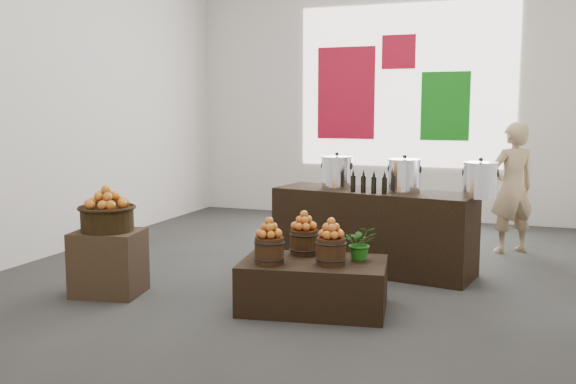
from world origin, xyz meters
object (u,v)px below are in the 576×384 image
(stock_pot_left, at_px, (337,173))
(shopper, at_px, (512,188))
(stock_pot_right, at_px, (480,181))
(counter, at_px, (373,231))
(display_table, at_px, (313,285))
(crate, at_px, (109,263))
(wicker_basket, at_px, (107,219))
(stock_pot_center, at_px, (404,177))

(stock_pot_left, distance_m, shopper, 2.18)
(stock_pot_right, bearing_deg, counter, 170.86)
(display_table, height_order, stock_pot_left, stock_pot_left)
(crate, distance_m, wicker_basket, 0.40)
(counter, bearing_deg, stock_pot_center, -0.00)
(wicker_basket, xyz_separation_m, shopper, (3.34, 3.06, 0.07))
(counter, height_order, shopper, shopper)
(wicker_basket, xyz_separation_m, stock_pot_center, (2.35, 1.63, 0.31))
(wicker_basket, bearing_deg, counter, 39.64)
(stock_pot_center, distance_m, shopper, 1.75)
(counter, xyz_separation_m, stock_pot_center, (0.32, -0.05, 0.58))
(crate, distance_m, stock_pot_right, 3.51)
(crate, xyz_separation_m, counter, (2.03, 1.68, 0.13))
(stock_pot_left, bearing_deg, stock_pot_right, -9.14)
(counter, bearing_deg, stock_pot_left, -180.00)
(wicker_basket, bearing_deg, stock_pot_right, 26.13)
(display_table, relative_size, stock_pot_right, 3.78)
(stock_pot_left, relative_size, stock_pot_center, 1.00)
(shopper, bearing_deg, stock_pot_left, 2.54)
(display_table, distance_m, shopper, 3.24)
(shopper, bearing_deg, counter, 11.68)
(stock_pot_left, xyz_separation_m, stock_pot_center, (0.73, -0.12, 0.00))
(stock_pot_right, height_order, shopper, shopper)
(shopper, bearing_deg, stock_pot_right, 45.84)
(crate, height_order, display_table, crate)
(stock_pot_left, bearing_deg, display_table, -80.82)
(crate, distance_m, stock_pot_left, 2.49)
(counter, height_order, stock_pot_left, stock_pot_left)
(crate, distance_m, stock_pot_center, 2.95)
(counter, bearing_deg, crate, -131.22)
(stock_pot_left, distance_m, stock_pot_center, 0.74)
(display_table, bearing_deg, counter, 74.20)
(stock_pot_center, distance_m, stock_pot_right, 0.74)
(crate, height_order, stock_pot_right, stock_pot_right)
(counter, distance_m, stock_pot_left, 0.71)
(stock_pot_center, bearing_deg, stock_pot_right, -9.14)
(stock_pot_center, xyz_separation_m, stock_pot_right, (0.73, -0.12, 0.00))
(stock_pot_left, height_order, shopper, shopper)
(stock_pot_left, bearing_deg, stock_pot_center, -9.14)
(crate, distance_m, display_table, 1.88)
(crate, relative_size, stock_pot_center, 1.84)
(stock_pot_left, xyz_separation_m, stock_pot_right, (1.47, -0.24, 0.00))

